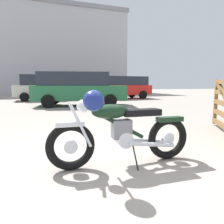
{
  "coord_description": "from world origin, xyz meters",
  "views": [
    {
      "loc": [
        -0.69,
        -2.72,
        1.12
      ],
      "look_at": [
        0.34,
        1.04,
        0.59
      ],
      "focal_mm": 32.19,
      "sensor_mm": 36.0,
      "label": 1
    }
  ],
  "objects_px": {
    "dark_sedan_left": "(78,88)",
    "white_estate_far": "(42,87)",
    "blue_hatchback_right": "(122,87)",
    "vintage_motorcycle": "(120,131)"
  },
  "relations": [
    {
      "from": "dark_sedan_left",
      "to": "white_estate_far",
      "type": "xyz_separation_m",
      "value": [
        -2.07,
        4.32,
        -0.02
      ]
    },
    {
      "from": "blue_hatchback_right",
      "to": "white_estate_far",
      "type": "relative_size",
      "value": 1.23
    },
    {
      "from": "vintage_motorcycle",
      "to": "blue_hatchback_right",
      "type": "distance_m",
      "value": 13.27
    },
    {
      "from": "blue_hatchback_right",
      "to": "white_estate_far",
      "type": "height_order",
      "value": "white_estate_far"
    },
    {
      "from": "vintage_motorcycle",
      "to": "white_estate_far",
      "type": "height_order",
      "value": "white_estate_far"
    },
    {
      "from": "dark_sedan_left",
      "to": "white_estate_far",
      "type": "height_order",
      "value": "white_estate_far"
    },
    {
      "from": "vintage_motorcycle",
      "to": "blue_hatchback_right",
      "type": "xyz_separation_m",
      "value": [
        4.16,
        12.59,
        0.45
      ]
    },
    {
      "from": "white_estate_far",
      "to": "vintage_motorcycle",
      "type": "bearing_deg",
      "value": -85.1
    },
    {
      "from": "vintage_motorcycle",
      "to": "dark_sedan_left",
      "type": "xyz_separation_m",
      "value": [
        0.27,
        8.13,
        0.45
      ]
    },
    {
      "from": "blue_hatchback_right",
      "to": "dark_sedan_left",
      "type": "height_order",
      "value": "same"
    }
  ]
}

